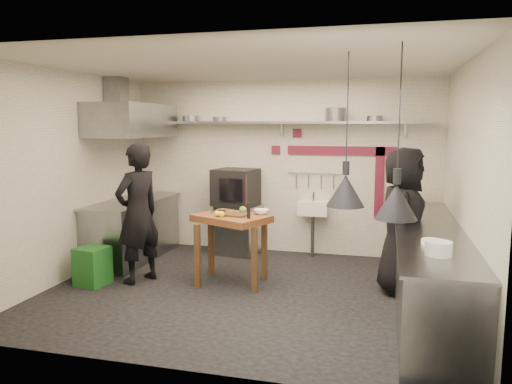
% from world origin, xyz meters
% --- Properties ---
extents(floor, '(5.00, 5.00, 0.00)m').
position_xyz_m(floor, '(0.00, 0.00, 0.00)').
color(floor, black).
rests_on(floor, ground).
extents(ceiling, '(5.00, 5.00, 0.00)m').
position_xyz_m(ceiling, '(0.00, 0.00, 2.80)').
color(ceiling, beige).
rests_on(ceiling, floor).
extents(wall_back, '(5.00, 0.04, 2.80)m').
position_xyz_m(wall_back, '(0.00, 2.10, 1.40)').
color(wall_back, white).
rests_on(wall_back, floor).
extents(wall_front, '(5.00, 0.04, 2.80)m').
position_xyz_m(wall_front, '(0.00, -2.10, 1.40)').
color(wall_front, white).
rests_on(wall_front, floor).
extents(wall_left, '(0.04, 4.20, 2.80)m').
position_xyz_m(wall_left, '(-2.50, 0.00, 1.40)').
color(wall_left, white).
rests_on(wall_left, floor).
extents(wall_right, '(0.04, 4.20, 2.80)m').
position_xyz_m(wall_right, '(2.50, 0.00, 1.40)').
color(wall_right, white).
rests_on(wall_right, floor).
extents(red_band_horiz, '(1.70, 0.02, 0.14)m').
position_xyz_m(red_band_horiz, '(0.95, 2.08, 1.68)').
color(red_band_horiz, maroon).
rests_on(red_band_horiz, wall_back).
extents(red_band_vert, '(0.14, 0.02, 1.10)m').
position_xyz_m(red_band_vert, '(1.55, 2.08, 1.20)').
color(red_band_vert, maroon).
rests_on(red_band_vert, wall_back).
extents(red_tile_a, '(0.14, 0.02, 0.14)m').
position_xyz_m(red_tile_a, '(0.25, 2.08, 1.95)').
color(red_tile_a, maroon).
rests_on(red_tile_a, wall_back).
extents(red_tile_b, '(0.14, 0.02, 0.14)m').
position_xyz_m(red_tile_b, '(-0.10, 2.08, 1.68)').
color(red_tile_b, maroon).
rests_on(red_tile_b, wall_back).
extents(back_shelf, '(4.60, 0.34, 0.04)m').
position_xyz_m(back_shelf, '(0.00, 1.92, 2.12)').
color(back_shelf, slate).
rests_on(back_shelf, wall_back).
extents(shelf_bracket_left, '(0.04, 0.06, 0.24)m').
position_xyz_m(shelf_bracket_left, '(-1.90, 2.07, 2.02)').
color(shelf_bracket_left, slate).
rests_on(shelf_bracket_left, wall_back).
extents(shelf_bracket_mid, '(0.04, 0.06, 0.24)m').
position_xyz_m(shelf_bracket_mid, '(0.00, 2.07, 2.02)').
color(shelf_bracket_mid, slate).
rests_on(shelf_bracket_mid, wall_back).
extents(shelf_bracket_right, '(0.04, 0.06, 0.24)m').
position_xyz_m(shelf_bracket_right, '(1.90, 2.07, 2.02)').
color(shelf_bracket_right, slate).
rests_on(shelf_bracket_right, wall_back).
extents(pan_far_left, '(0.27, 0.27, 0.09)m').
position_xyz_m(pan_far_left, '(-1.50, 1.92, 2.19)').
color(pan_far_left, slate).
rests_on(pan_far_left, back_shelf).
extents(pan_mid_left, '(0.24, 0.24, 0.07)m').
position_xyz_m(pan_mid_left, '(-1.00, 1.92, 2.18)').
color(pan_mid_left, slate).
rests_on(pan_mid_left, back_shelf).
extents(stock_pot, '(0.37, 0.37, 0.20)m').
position_xyz_m(stock_pot, '(0.87, 1.92, 2.24)').
color(stock_pot, slate).
rests_on(stock_pot, back_shelf).
extents(pan_right, '(0.26, 0.26, 0.08)m').
position_xyz_m(pan_right, '(1.45, 1.92, 2.18)').
color(pan_right, slate).
rests_on(pan_right, back_shelf).
extents(oven_stand, '(0.72, 0.68, 0.80)m').
position_xyz_m(oven_stand, '(-0.64, 1.77, 0.40)').
color(oven_stand, slate).
rests_on(oven_stand, floor).
extents(combi_oven, '(0.73, 0.69, 0.58)m').
position_xyz_m(combi_oven, '(-0.69, 1.78, 1.09)').
color(combi_oven, black).
rests_on(combi_oven, oven_stand).
extents(oven_door, '(0.49, 0.12, 0.46)m').
position_xyz_m(oven_door, '(-0.67, 1.51, 1.09)').
color(oven_door, maroon).
rests_on(oven_door, combi_oven).
extents(oven_glass, '(0.38, 0.09, 0.34)m').
position_xyz_m(oven_glass, '(-0.67, 1.44, 1.09)').
color(oven_glass, black).
rests_on(oven_glass, oven_door).
extents(hand_sink, '(0.46, 0.34, 0.22)m').
position_xyz_m(hand_sink, '(0.55, 1.92, 0.78)').
color(hand_sink, white).
rests_on(hand_sink, wall_back).
extents(sink_tap, '(0.03, 0.03, 0.14)m').
position_xyz_m(sink_tap, '(0.55, 1.92, 0.96)').
color(sink_tap, slate).
rests_on(sink_tap, hand_sink).
extents(sink_drain, '(0.06, 0.06, 0.66)m').
position_xyz_m(sink_drain, '(0.55, 1.88, 0.34)').
color(sink_drain, slate).
rests_on(sink_drain, floor).
extents(utensil_rail, '(0.90, 0.02, 0.02)m').
position_xyz_m(utensil_rail, '(0.55, 2.06, 1.32)').
color(utensil_rail, slate).
rests_on(utensil_rail, wall_back).
extents(counter_right, '(0.70, 3.80, 0.90)m').
position_xyz_m(counter_right, '(2.15, 0.00, 0.45)').
color(counter_right, slate).
rests_on(counter_right, floor).
extents(counter_right_top, '(0.76, 3.90, 0.03)m').
position_xyz_m(counter_right_top, '(2.15, 0.00, 0.92)').
color(counter_right_top, slate).
rests_on(counter_right_top, counter_right).
extents(plate_stack, '(0.29, 0.29, 0.13)m').
position_xyz_m(plate_stack, '(2.12, -1.23, 1.00)').
color(plate_stack, white).
rests_on(plate_stack, counter_right_top).
extents(small_bowl_right, '(0.25, 0.25, 0.05)m').
position_xyz_m(small_bowl_right, '(2.10, -0.81, 0.96)').
color(small_bowl_right, white).
rests_on(small_bowl_right, counter_right_top).
extents(counter_left, '(0.70, 1.90, 0.90)m').
position_xyz_m(counter_left, '(-2.15, 1.05, 0.45)').
color(counter_left, slate).
rests_on(counter_left, floor).
extents(counter_left_top, '(0.76, 2.00, 0.03)m').
position_xyz_m(counter_left_top, '(-2.15, 1.05, 0.92)').
color(counter_left_top, slate).
rests_on(counter_left_top, counter_left).
extents(extractor_hood, '(0.78, 1.60, 0.50)m').
position_xyz_m(extractor_hood, '(-2.10, 1.05, 2.15)').
color(extractor_hood, slate).
rests_on(extractor_hood, ceiling).
extents(hood_duct, '(0.28, 0.28, 0.50)m').
position_xyz_m(hood_duct, '(-2.35, 1.05, 2.55)').
color(hood_duct, slate).
rests_on(hood_duct, ceiling).
extents(green_bin, '(0.43, 0.43, 0.50)m').
position_xyz_m(green_bin, '(-2.04, -0.25, 0.25)').
color(green_bin, '#1B5D1F').
rests_on(green_bin, floor).
extents(prep_table, '(1.10, 0.96, 0.92)m').
position_xyz_m(prep_table, '(-0.29, 0.27, 0.46)').
color(prep_table, brown).
rests_on(prep_table, floor).
extents(cutting_board, '(0.38, 0.29, 0.02)m').
position_xyz_m(cutting_board, '(-0.24, 0.24, 0.93)').
color(cutting_board, '#50351D').
rests_on(cutting_board, prep_table).
extents(pepper_mill, '(0.05, 0.05, 0.20)m').
position_xyz_m(pepper_mill, '(-0.01, 0.10, 1.02)').
color(pepper_mill, black).
rests_on(pepper_mill, prep_table).
extents(lemon_a, '(0.10, 0.10, 0.08)m').
position_xyz_m(lemon_a, '(-0.44, 0.12, 0.96)').
color(lemon_a, yellow).
rests_on(lemon_a, prep_table).
extents(lemon_b, '(0.09, 0.09, 0.08)m').
position_xyz_m(lemon_b, '(-0.37, 0.09, 0.96)').
color(lemon_b, yellow).
rests_on(lemon_b, prep_table).
extents(veg_ball, '(0.13, 0.13, 0.10)m').
position_xyz_m(veg_ball, '(-0.17, 0.40, 0.97)').
color(veg_ball, olive).
rests_on(veg_ball, prep_table).
extents(steel_tray, '(0.21, 0.16, 0.03)m').
position_xyz_m(steel_tray, '(-0.51, 0.40, 0.94)').
color(steel_tray, slate).
rests_on(steel_tray, prep_table).
extents(bowl, '(0.25, 0.25, 0.06)m').
position_xyz_m(bowl, '(0.07, 0.43, 0.95)').
color(bowl, white).
rests_on(bowl, prep_table).
extents(heat_lamp_near, '(0.46, 0.46, 1.53)m').
position_xyz_m(heat_lamp_near, '(1.25, -0.80, 2.04)').
color(heat_lamp_near, black).
rests_on(heat_lamp_near, ceiling).
extents(heat_lamp_far, '(0.41, 0.41, 1.55)m').
position_xyz_m(heat_lamp_far, '(1.74, -1.28, 2.03)').
color(heat_lamp_far, black).
rests_on(heat_lamp_far, ceiling).
extents(chef_left, '(0.68, 0.80, 1.86)m').
position_xyz_m(chef_left, '(-1.51, 0.03, 0.93)').
color(chef_left, black).
rests_on(chef_left, floor).
extents(chef_right, '(0.64, 0.93, 1.82)m').
position_xyz_m(chef_right, '(1.86, 0.48, 0.91)').
color(chef_right, black).
rests_on(chef_right, floor).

